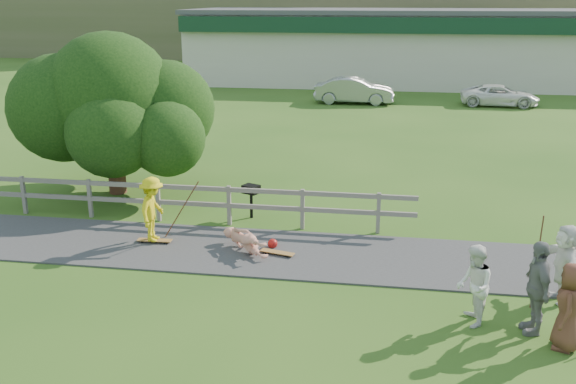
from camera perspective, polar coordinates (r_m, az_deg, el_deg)
name	(u,v)px	position (r m, az deg, el deg)	size (l,w,h in m)	color
ground	(281,280)	(14.17, -0.59, -7.85)	(260.00, 260.00, 0.00)	#2B5418
path	(292,253)	(15.52, 0.35, -5.49)	(34.00, 3.00, 0.04)	#323234
fence	(137,195)	(18.13, -13.32, -0.25)	(15.05, 0.10, 1.10)	#66615A
strip_mall	(419,46)	(47.76, 11.61, 12.60)	(32.50, 10.75, 5.10)	beige
skater_rider	(153,213)	(16.23, -11.93, -1.84)	(1.06, 0.61, 1.63)	yellow
skater_fallen	(245,241)	(15.56, -3.80, -4.35)	(1.64, 0.39, 0.60)	tan
spectator_a	(474,286)	(12.56, 16.21, -8.01)	(0.77, 0.60, 1.57)	white
spectator_b	(537,287)	(12.60, 21.25, -7.89)	(1.05, 0.44, 1.79)	gray
spectator_c	(570,307)	(12.30, 23.76, -9.32)	(0.78, 0.51, 1.60)	brown
spectator_d	(564,263)	(14.11, 23.36, -5.82)	(1.51, 0.48, 1.63)	silver
car_silver	(354,91)	(37.66, 5.89, 8.96)	(1.58, 4.54, 1.50)	#96999D
car_white	(500,95)	(38.54, 18.30, 8.15)	(1.98, 4.29, 1.19)	white
tree	(113,122)	(20.50, -15.32, 5.99)	(6.25, 6.25, 4.50)	black
bbq	(251,201)	(17.91, -3.28, -0.85)	(0.44, 0.33, 0.95)	black
longboard_rider	(155,242)	(16.49, -11.77, -4.36)	(0.87, 0.21, 0.10)	brown
longboard_fallen	(277,254)	(15.41, -0.95, -5.54)	(0.84, 0.21, 0.09)	brown
helmet	(273,244)	(15.83, -1.38, -4.62)	(0.25, 0.25, 0.25)	#A01512
pole_rider	(181,205)	(16.36, -9.50, -1.16)	(0.03, 0.03, 1.84)	#522E21
pole_spec_left	(537,263)	(13.50, 21.24, -5.87)	(0.03, 0.03, 1.95)	#522E21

